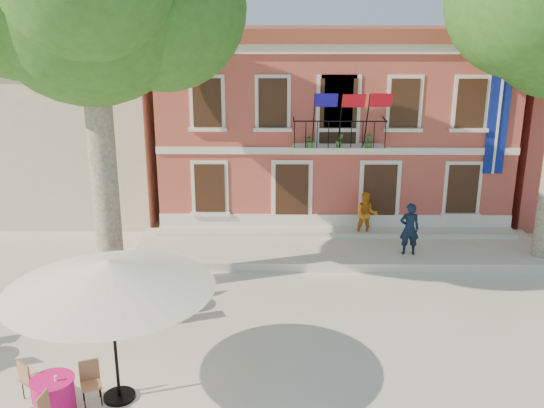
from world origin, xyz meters
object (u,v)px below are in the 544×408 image
at_px(pedestrian_navy, 409,229).
at_px(cafe_table_0, 158,296).
at_px(cafe_table_1, 54,394).
at_px(pedestrian_orange, 366,215).
at_px(patio_umbrella, 109,275).

bearing_deg(pedestrian_navy, cafe_table_0, 26.94).
bearing_deg(cafe_table_1, pedestrian_orange, 51.67).
relative_size(pedestrian_navy, cafe_table_0, 0.96).
relative_size(pedestrian_orange, cafe_table_1, 0.89).
height_order(pedestrian_navy, pedestrian_orange, pedestrian_navy).
xyz_separation_m(pedestrian_navy, pedestrian_orange, (-1.20, 1.64, -0.06)).
relative_size(pedestrian_navy, cafe_table_1, 0.95).
bearing_deg(pedestrian_navy, cafe_table_1, 44.20).
xyz_separation_m(pedestrian_orange, cafe_table_0, (-6.47, -5.24, -0.69)).
bearing_deg(cafe_table_0, pedestrian_orange, 38.99).
xyz_separation_m(patio_umbrella, cafe_table_0, (0.07, 4.09, -2.45)).
distance_m(patio_umbrella, cafe_table_0, 4.77).
distance_m(pedestrian_navy, cafe_table_1, 12.15).
bearing_deg(cafe_table_1, cafe_table_0, 74.27).
distance_m(patio_umbrella, pedestrian_orange, 11.53).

